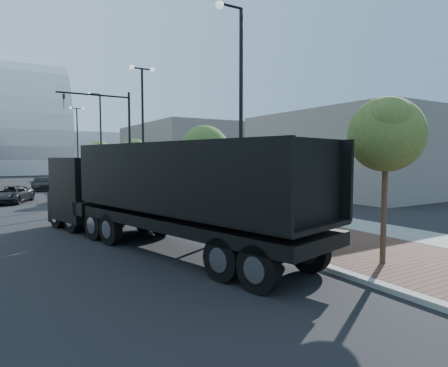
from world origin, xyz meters
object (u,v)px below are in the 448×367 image
dump_truck (130,200)px  dark_car_mid (11,195)px  pedestrian (217,190)px  white_sedan (83,191)px

dump_truck → dark_car_mid: size_ratio=3.22×
dark_car_mid → pedestrian: (12.54, -7.15, 0.28)m
white_sedan → pedestrian: pedestrian is taller
dark_car_mid → pedestrian: bearing=-7.2°
dump_truck → pedestrian: dump_truck is taller
dark_car_mid → white_sedan: bearing=4.8°
dump_truck → pedestrian: 12.30m
dump_truck → white_sedan: dump_truck is taller
white_sedan → dump_truck: bearing=-80.3°
dump_truck → pedestrian: size_ratio=7.90×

